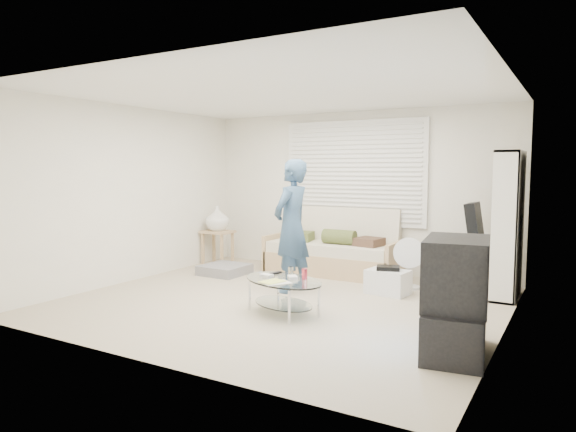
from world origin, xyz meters
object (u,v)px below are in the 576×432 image
Objects in this scene: futon_sofa at (333,252)px; bookshelf at (507,225)px; tv_unit at (455,298)px; coffee_table at (283,286)px.

bookshelf is at bearing -6.54° from futon_sofa.
futon_sofa is 3.54m from tv_unit.
bookshelf reaches higher than futon_sofa.
bookshelf reaches higher than tv_unit.
futon_sofa is 2.03× the size of tv_unit.
tv_unit reaches higher than coffee_table.
tv_unit is 0.84× the size of coffee_table.
futon_sofa is at bearing 173.46° from bookshelf.
coffee_table is at bearing -135.55° from bookshelf.
coffee_table is at bearing 170.53° from tv_unit.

